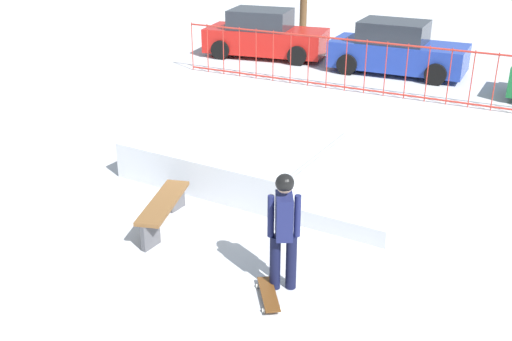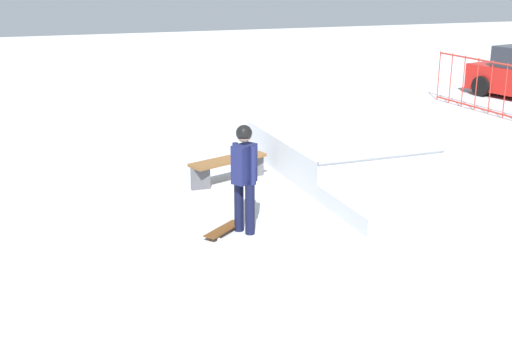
{
  "view_description": "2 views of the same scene",
  "coord_description": "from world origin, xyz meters",
  "px_view_note": "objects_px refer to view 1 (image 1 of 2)",
  "views": [
    {
      "loc": [
        5.89,
        -9.02,
        4.89
      ],
      "look_at": [
        1.1,
        -1.39,
        0.9
      ],
      "focal_mm": 42.47,
      "sensor_mm": 36.0,
      "label": 1
    },
    {
      "loc": [
        11.86,
        -5.81,
        4.03
      ],
      "look_at": [
        2.48,
        -2.68,
        1.0
      ],
      "focal_mm": 47.36,
      "sensor_mm": 36.0,
      "label": 2
    }
  ],
  "objects_px": {
    "skater": "(284,224)",
    "parked_car_blue": "(397,50)",
    "skate_ramp": "(253,162)",
    "skateboard": "(269,294)",
    "parked_car_red": "(265,36)",
    "park_bench": "(164,207)"
  },
  "relations": [
    {
      "from": "skater",
      "to": "park_bench",
      "type": "bearing_deg",
      "value": 46.08
    },
    {
      "from": "skate_ramp",
      "to": "parked_car_blue",
      "type": "distance_m",
      "value": 9.09
    },
    {
      "from": "skater",
      "to": "parked_car_red",
      "type": "height_order",
      "value": "skater"
    },
    {
      "from": "skateboard",
      "to": "parked_car_red",
      "type": "height_order",
      "value": "parked_car_red"
    },
    {
      "from": "parked_car_red",
      "to": "parked_car_blue",
      "type": "bearing_deg",
      "value": -10.08
    },
    {
      "from": "skate_ramp",
      "to": "skater",
      "type": "height_order",
      "value": "skater"
    },
    {
      "from": "skate_ramp",
      "to": "park_bench",
      "type": "xyz_separation_m",
      "value": [
        -0.17,
        -2.44,
        0.04
      ]
    },
    {
      "from": "park_bench",
      "to": "parked_car_blue",
      "type": "distance_m",
      "value": 11.51
    },
    {
      "from": "parked_car_red",
      "to": "parked_car_blue",
      "type": "xyz_separation_m",
      "value": [
        4.63,
        0.27,
        0.0
      ]
    },
    {
      "from": "skate_ramp",
      "to": "skateboard",
      "type": "distance_m",
      "value": 3.98
    },
    {
      "from": "skater",
      "to": "parked_car_red",
      "type": "relative_size",
      "value": 0.39
    },
    {
      "from": "skate_ramp",
      "to": "park_bench",
      "type": "bearing_deg",
      "value": -96.14
    },
    {
      "from": "skate_ramp",
      "to": "skater",
      "type": "distance_m",
      "value": 3.78
    },
    {
      "from": "skater",
      "to": "parked_car_blue",
      "type": "bearing_deg",
      "value": -20.33
    },
    {
      "from": "skater",
      "to": "parked_car_blue",
      "type": "distance_m",
      "value": 12.29
    },
    {
      "from": "skater",
      "to": "parked_car_blue",
      "type": "height_order",
      "value": "skater"
    },
    {
      "from": "park_bench",
      "to": "parked_car_red",
      "type": "height_order",
      "value": "parked_car_red"
    },
    {
      "from": "parked_car_blue",
      "to": "parked_car_red",
      "type": "bearing_deg",
      "value": 177.3
    },
    {
      "from": "parked_car_blue",
      "to": "skate_ramp",
      "type": "bearing_deg",
      "value": -93.14
    },
    {
      "from": "park_bench",
      "to": "parked_car_blue",
      "type": "height_order",
      "value": "parked_car_blue"
    },
    {
      "from": "skateboard",
      "to": "parked_car_red",
      "type": "bearing_deg",
      "value": -8.36
    },
    {
      "from": "skater",
      "to": "skate_ramp",
      "type": "bearing_deg",
      "value": 5.3
    }
  ]
}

